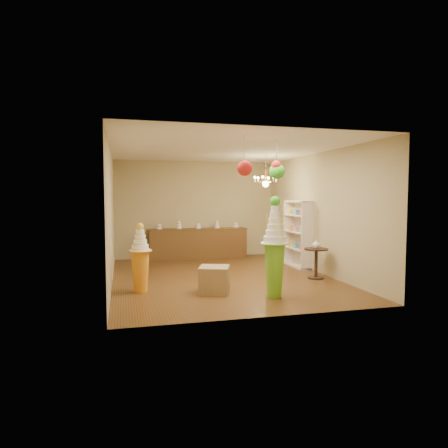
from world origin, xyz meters
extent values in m
plane|color=#543416|center=(0.00, 0.00, 0.00)|extent=(6.50, 6.50, 0.00)
plane|color=white|center=(0.00, 0.00, 3.00)|extent=(6.50, 6.50, 0.00)
cube|color=tan|center=(0.00, 3.25, 1.50)|extent=(5.00, 0.04, 3.00)
cube|color=tan|center=(0.00, -3.25, 1.50)|extent=(5.00, 0.04, 3.00)
cube|color=tan|center=(-2.50, 0.00, 1.50)|extent=(0.04, 6.50, 3.00)
cube|color=tan|center=(2.50, 0.00, 1.50)|extent=(0.04, 6.50, 3.00)
cone|color=#6CB928|center=(0.53, -2.09, 0.51)|extent=(0.44, 0.44, 1.02)
cylinder|color=white|center=(0.53, -2.09, 1.03)|extent=(0.60, 0.60, 0.03)
cylinder|color=white|center=(0.53, -2.09, 1.11)|extent=(0.49, 0.49, 0.12)
cylinder|color=white|center=(0.53, -2.09, 1.22)|extent=(0.40, 0.40, 0.12)
cylinder|color=white|center=(0.53, -2.09, 1.34)|extent=(0.33, 0.33, 0.12)
cylinder|color=white|center=(0.53, -2.09, 1.45)|extent=(0.27, 0.27, 0.12)
cylinder|color=white|center=(0.53, -2.09, 1.57)|extent=(0.22, 0.22, 0.12)
cylinder|color=white|center=(0.53, -2.09, 1.69)|extent=(0.18, 0.18, 0.12)
sphere|color=green|center=(0.53, -2.09, 1.83)|extent=(0.19, 0.19, 0.19)
cone|color=orange|center=(-1.93, -1.08, 0.41)|extent=(0.43, 0.43, 0.83)
cylinder|color=white|center=(-1.93, -1.08, 0.84)|extent=(0.52, 0.52, 0.03)
cylinder|color=white|center=(-1.93, -1.08, 0.91)|extent=(0.39, 0.39, 0.10)
cylinder|color=white|center=(-1.93, -1.08, 1.01)|extent=(0.31, 0.31, 0.10)
cylinder|color=white|center=(-1.93, -1.08, 1.11)|extent=(0.25, 0.25, 0.10)
cylinder|color=white|center=(-1.93, -1.08, 1.21)|extent=(0.20, 0.20, 0.10)
sphere|color=gold|center=(-1.93, -1.08, 1.32)|extent=(0.15, 0.15, 0.15)
cube|color=#947950|center=(-0.51, -1.47, 0.26)|extent=(0.73, 0.73, 0.52)
cube|color=brown|center=(0.00, 2.97, 0.45)|extent=(3.00, 0.50, 0.90)
cube|color=brown|center=(0.00, 2.97, 0.91)|extent=(3.04, 0.54, 0.03)
cylinder|color=white|center=(-1.20, 2.97, 1.00)|extent=(0.18, 0.18, 0.16)
cylinder|color=white|center=(-0.60, 2.97, 1.04)|extent=(0.18, 0.18, 0.24)
cylinder|color=white|center=(0.00, 2.97, 1.00)|extent=(0.18, 0.18, 0.16)
cylinder|color=white|center=(0.60, 2.97, 1.04)|extent=(0.18, 0.18, 0.24)
cylinder|color=white|center=(1.20, 2.97, 1.00)|extent=(0.18, 0.18, 0.16)
cube|color=#F1E1D0|center=(2.48, 0.80, 0.90)|extent=(0.04, 1.20, 1.80)
cube|color=#F1E1D0|center=(2.32, 0.80, 0.50)|extent=(0.30, 1.14, 0.03)
cube|color=#F1E1D0|center=(2.32, 0.80, 0.95)|extent=(0.30, 1.14, 0.03)
cube|color=#F1E1D0|center=(2.32, 0.80, 1.40)|extent=(0.30, 1.14, 0.03)
cylinder|color=black|center=(2.10, -0.73, 0.02)|extent=(0.43, 0.43, 0.04)
cylinder|color=black|center=(2.10, -0.73, 0.35)|extent=(0.09, 0.09, 0.69)
cylinder|color=black|center=(2.10, -0.73, 0.69)|extent=(0.64, 0.64, 0.04)
imported|color=#F1E1D0|center=(2.10, -0.73, 0.81)|extent=(0.20, 0.20, 0.21)
cylinder|color=#3F3A2D|center=(-0.16, -2.37, 2.71)|extent=(0.01, 0.01, 0.59)
sphere|color=red|center=(-0.16, -2.37, 2.41)|extent=(0.27, 0.27, 0.27)
cylinder|color=#3F3A2D|center=(0.66, -1.84, 2.70)|extent=(0.01, 0.01, 0.60)
sphere|color=green|center=(0.66, -1.84, 2.40)|extent=(0.30, 0.30, 0.30)
cylinder|color=#3F3A2D|center=(0.62, -1.89, 2.76)|extent=(0.01, 0.01, 0.48)
sphere|color=red|center=(0.62, -1.89, 2.52)|extent=(0.18, 0.18, 0.18)
cylinder|color=#EB9853|center=(1.46, 0.96, 2.75)|extent=(0.02, 0.02, 0.50)
cylinder|color=#EB9853|center=(1.46, 0.96, 2.45)|extent=(0.10, 0.10, 0.30)
sphere|color=#E0D27B|center=(1.46, 0.96, 2.25)|extent=(0.18, 0.18, 0.18)
camera|label=1|loc=(-2.26, -9.12, 1.92)|focal=32.00mm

